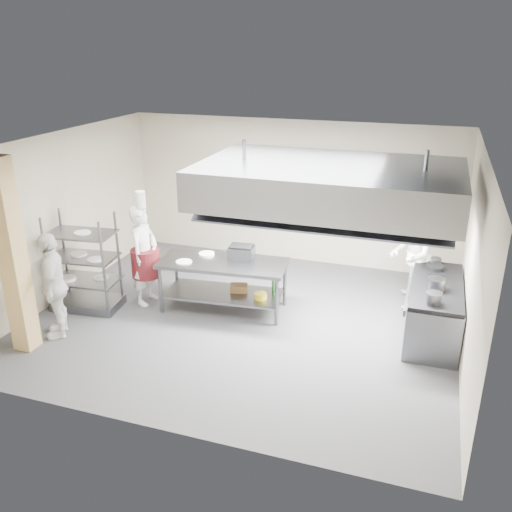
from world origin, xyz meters
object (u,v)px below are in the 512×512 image
(cooking_range, at_px, (434,311))
(chef_head, at_px, (144,255))
(chef_plating, at_px, (54,285))
(island, at_px, (224,285))
(griddle, at_px, (241,252))
(stockpot, at_px, (436,284))
(pass_rack, at_px, (84,262))
(chef_line, at_px, (411,255))

(cooking_range, xyz_separation_m, chef_head, (-4.98, -0.40, 0.49))
(cooking_range, xyz_separation_m, chef_plating, (-5.75, -1.89, 0.45))
(island, bearing_deg, cooking_range, -1.74)
(griddle, xyz_separation_m, stockpot, (3.27, -0.24, -0.02))
(pass_rack, height_order, chef_line, chef_line)
(cooking_range, bearing_deg, chef_plating, -161.76)
(chef_line, bearing_deg, pass_rack, -71.79)
(cooking_range, distance_m, chef_plating, 6.07)
(chef_head, bearing_deg, chef_line, -72.03)
(pass_rack, relative_size, cooking_range, 0.87)
(chef_line, relative_size, chef_plating, 1.11)
(pass_rack, distance_m, griddle, 2.76)
(island, bearing_deg, griddle, 39.60)
(island, height_order, chef_line, chef_line)
(chef_line, bearing_deg, cooking_range, 24.61)
(island, bearing_deg, stockpot, -5.22)
(pass_rack, height_order, chef_head, chef_head)
(pass_rack, bearing_deg, griddle, 13.79)
(pass_rack, bearing_deg, island, 10.32)
(stockpot, bearing_deg, cooking_range, 82.85)
(cooking_range, relative_size, chef_line, 1.03)
(griddle, bearing_deg, chef_head, -172.52)
(island, distance_m, stockpot, 3.56)
(cooking_range, bearing_deg, pass_rack, -171.02)
(griddle, bearing_deg, stockpot, -10.82)
(island, bearing_deg, pass_rack, -168.57)
(chef_head, bearing_deg, stockpot, -87.03)
(chef_line, bearing_deg, griddle, -72.46)
(chef_head, relative_size, griddle, 4.17)
(chef_line, height_order, chef_plating, chef_line)
(chef_plating, xyz_separation_m, stockpot, (5.72, 1.68, 0.12))
(chef_line, relative_size, griddle, 4.45)
(chef_head, bearing_deg, chef_plating, 153.63)
(island, relative_size, cooking_range, 1.11)
(chef_head, height_order, griddle, chef_head)
(chef_head, xyz_separation_m, chef_line, (4.50, 1.38, 0.06))
(island, bearing_deg, chef_line, 16.21)
(island, relative_size, chef_line, 1.14)
(chef_head, height_order, stockpot, chef_head)
(chef_line, height_order, griddle, chef_line)
(pass_rack, relative_size, chef_line, 0.89)
(chef_head, distance_m, stockpot, 4.96)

